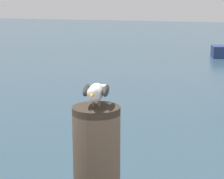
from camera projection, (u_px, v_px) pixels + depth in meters
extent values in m
cylinder|color=#382D23|center=(97.00, 176.00, 2.38)|extent=(0.28, 0.28, 0.86)
cylinder|color=tan|center=(93.00, 103.00, 2.30)|extent=(0.01, 0.01, 0.04)
cylinder|color=tan|center=(99.00, 103.00, 2.30)|extent=(0.01, 0.01, 0.04)
ellipsoid|color=silver|center=(96.00, 92.00, 2.27)|extent=(0.15, 0.25, 0.10)
sphere|color=silver|center=(93.00, 93.00, 2.14)|extent=(0.06, 0.06, 0.06)
cone|color=gold|center=(91.00, 96.00, 2.09)|extent=(0.03, 0.05, 0.02)
cube|color=silver|center=(99.00, 86.00, 2.41)|extent=(0.10, 0.09, 0.01)
ellipsoid|color=#2F2F2F|center=(86.00, 90.00, 2.29)|extent=(0.08, 0.19, 0.06)
ellipsoid|color=#2F2F2F|center=(106.00, 90.00, 2.27)|extent=(0.08, 0.19, 0.06)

